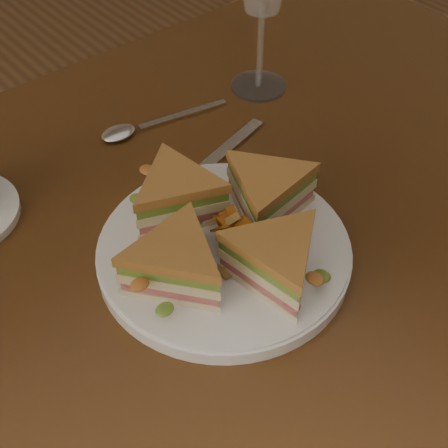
{
  "coord_description": "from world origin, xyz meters",
  "views": [
    {
      "loc": [
        -0.32,
        -0.39,
        1.25
      ],
      "look_at": [
        -0.04,
        -0.05,
        0.8
      ],
      "focal_mm": 50.0,
      "sensor_mm": 36.0,
      "label": 1
    }
  ],
  "objects_px": {
    "plate": "(224,252)",
    "knife": "(207,166)",
    "spoon": "(134,129)",
    "table": "(223,272)",
    "sandwich_wedges": "(224,227)"
  },
  "relations": [
    {
      "from": "knife",
      "to": "sandwich_wedges",
      "type": "bearing_deg",
      "value": -135.39
    },
    {
      "from": "spoon",
      "to": "plate",
      "type": "bearing_deg",
      "value": -90.24
    },
    {
      "from": "spoon",
      "to": "table",
      "type": "bearing_deg",
      "value": -82.37
    },
    {
      "from": "table",
      "to": "knife",
      "type": "distance_m",
      "value": 0.14
    },
    {
      "from": "plate",
      "to": "knife",
      "type": "xyz_separation_m",
      "value": [
        0.08,
        0.13,
        -0.01
      ]
    },
    {
      "from": "plate",
      "to": "spoon",
      "type": "relative_size",
      "value": 1.49
    },
    {
      "from": "plate",
      "to": "sandwich_wedges",
      "type": "height_order",
      "value": "sandwich_wedges"
    },
    {
      "from": "table",
      "to": "sandwich_wedges",
      "type": "xyz_separation_m",
      "value": [
        -0.04,
        -0.05,
        0.14
      ]
    },
    {
      "from": "table",
      "to": "sandwich_wedges",
      "type": "distance_m",
      "value": 0.16
    },
    {
      "from": "plate",
      "to": "spoon",
      "type": "bearing_deg",
      "value": 78.33
    },
    {
      "from": "plate",
      "to": "sandwich_wedges",
      "type": "bearing_deg",
      "value": 0.0
    },
    {
      "from": "table",
      "to": "knife",
      "type": "bearing_deg",
      "value": 63.24
    },
    {
      "from": "table",
      "to": "spoon",
      "type": "height_order",
      "value": "spoon"
    },
    {
      "from": "sandwich_wedges",
      "to": "knife",
      "type": "bearing_deg",
      "value": 58.57
    },
    {
      "from": "sandwich_wedges",
      "to": "knife",
      "type": "xyz_separation_m",
      "value": [
        0.08,
        0.13,
        -0.04
      ]
    }
  ]
}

